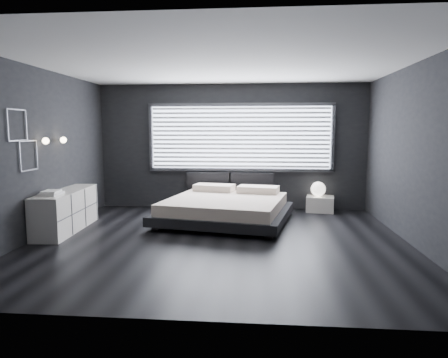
{
  "coord_description": "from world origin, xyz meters",
  "views": [
    {
      "loc": [
        0.63,
        -6.26,
        1.78
      ],
      "look_at": [
        0.0,
        0.85,
        0.9
      ],
      "focal_mm": 32.0,
      "sensor_mm": 36.0,
      "label": 1
    }
  ],
  "objects": [
    {
      "name": "sconce_far",
      "position": [
        -2.88,
        0.65,
        1.6
      ],
      "size": [
        0.18,
        0.11,
        0.11
      ],
      "color": "silver",
      "rests_on": "ground"
    },
    {
      "name": "room",
      "position": [
        0.0,
        0.0,
        1.4
      ],
      "size": [
        6.04,
        6.0,
        2.8
      ],
      "color": "black",
      "rests_on": "ground"
    },
    {
      "name": "dresser",
      "position": [
        -2.78,
        0.43,
        0.36
      ],
      "size": [
        0.6,
        1.81,
        0.71
      ],
      "color": "silver",
      "rests_on": "ground"
    },
    {
      "name": "sconce_near",
      "position": [
        -2.88,
        0.05,
        1.6
      ],
      "size": [
        0.18,
        0.11,
        0.11
      ],
      "color": "silver",
      "rests_on": "ground"
    },
    {
      "name": "headboard",
      "position": [
        -0.02,
        2.64,
        0.57
      ],
      "size": [
        1.96,
        0.16,
        0.52
      ],
      "color": "black",
      "rests_on": "ground"
    },
    {
      "name": "window",
      "position": [
        0.2,
        2.7,
        1.61
      ],
      "size": [
        4.14,
        0.09,
        1.52
      ],
      "color": "white",
      "rests_on": "ground"
    },
    {
      "name": "nightstand",
      "position": [
        1.97,
        2.5,
        0.17
      ],
      "size": [
        0.66,
        0.58,
        0.34
      ],
      "primitive_type": "cube",
      "rotation": [
        0.0,
        0.0,
        -0.17
      ],
      "color": "silver",
      "rests_on": "ground"
    },
    {
      "name": "wall_art_lower",
      "position": [
        -2.98,
        -0.3,
        1.38
      ],
      "size": [
        0.01,
        0.48,
        0.48
      ],
      "color": "#47474C",
      "rests_on": "ground"
    },
    {
      "name": "bed",
      "position": [
        -0.01,
        1.35,
        0.28
      ],
      "size": [
        2.75,
        2.66,
        0.61
      ],
      "color": "black",
      "rests_on": "ground"
    },
    {
      "name": "wall_art_upper",
      "position": [
        -2.98,
        -0.55,
        1.85
      ],
      "size": [
        0.01,
        0.48,
        0.48
      ],
      "color": "#47474C",
      "rests_on": "ground"
    },
    {
      "name": "orb_lamp",
      "position": [
        1.92,
        2.51,
        0.5
      ],
      "size": [
        0.32,
        0.32,
        0.32
      ],
      "primitive_type": "sphere",
      "color": "white",
      "rests_on": "nightstand"
    },
    {
      "name": "book_stack",
      "position": [
        -2.78,
        -0.05,
        0.75
      ],
      "size": [
        0.29,
        0.38,
        0.08
      ],
      "color": "silver",
      "rests_on": "dresser"
    }
  ]
}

